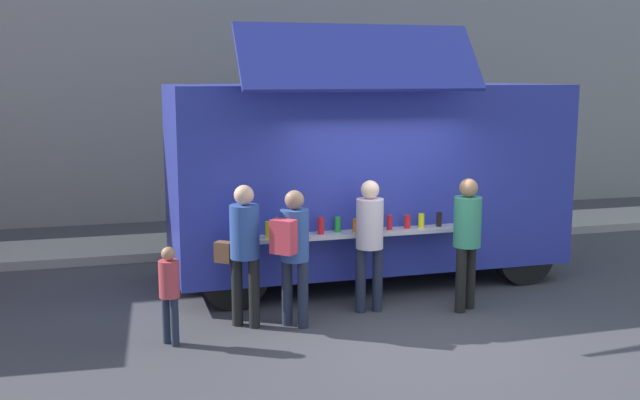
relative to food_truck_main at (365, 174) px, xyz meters
name	(u,v)px	position (x,y,z in m)	size (l,w,h in m)	color
ground_plane	(417,334)	(-0.20, -2.55, -1.60)	(60.00, 60.00, 0.00)	#38383D
curb_strip	(95,250)	(-4.00, 2.62, -1.52)	(28.00, 1.60, 0.15)	#9E998E
building_behind	(137,19)	(-3.00, 6.52, 2.65)	(32.00, 2.40, 8.50)	gray
food_truck_main	(365,174)	(0.00, 0.00, 0.00)	(5.74, 2.98, 3.71)	#28329B
trash_bin	(525,209)	(4.14, 2.32, -1.15)	(0.60, 0.60, 0.90)	#2B6437
customer_front_ordering	(370,234)	(-0.48, -1.59, -0.56)	(0.36, 0.35, 1.74)	#1E2337
customer_mid_with_backpack	(293,245)	(-1.57, -1.92, -0.56)	(0.52, 0.53, 1.70)	#1E2335
customer_rear_waiting	(244,243)	(-2.14, -1.72, -0.55)	(0.54, 0.47, 1.76)	black
customer_extra_browsing	(467,232)	(0.76, -1.88, -0.55)	(0.36, 0.36, 1.75)	black
child_near_queue	(169,287)	(-3.07, -2.13, -0.91)	(0.23, 0.23, 1.15)	#1E2437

